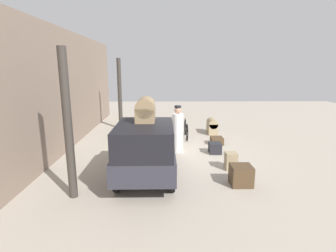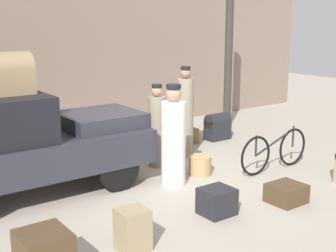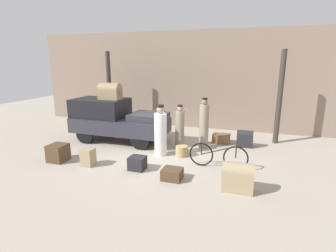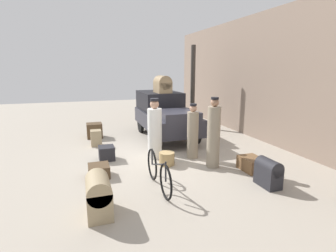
{
  "view_description": "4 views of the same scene",
  "coord_description": "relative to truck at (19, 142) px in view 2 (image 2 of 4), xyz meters",
  "views": [
    {
      "loc": [
        -9.4,
        0.35,
        3.09
      ],
      "look_at": [
        0.2,
        0.2,
        0.95
      ],
      "focal_mm": 28.0,
      "sensor_mm": 36.0,
      "label": 1
    },
    {
      "loc": [
        -4.53,
        -6.26,
        2.81
      ],
      "look_at": [
        0.2,
        0.2,
        0.95
      ],
      "focal_mm": 50.0,
      "sensor_mm": 36.0,
      "label": 2
    },
    {
      "loc": [
        2.97,
        -8.11,
        3.13
      ],
      "look_at": [
        0.2,
        0.2,
        0.95
      ],
      "focal_mm": 28.0,
      "sensor_mm": 36.0,
      "label": 3
    },
    {
      "loc": [
        7.17,
        -2.14,
        2.55
      ],
      "look_at": [
        0.2,
        0.2,
        0.95
      ],
      "focal_mm": 28.0,
      "sensor_mm": 36.0,
      "label": 4
    }
  ],
  "objects": [
    {
      "name": "ground_plane",
      "position": [
        2.23,
        -0.85,
        -0.91
      ],
      "size": [
        30.0,
        30.0,
        0.0
      ],
      "primitive_type": "plane",
      "color": "#A89E8E"
    },
    {
      "name": "station_building_facade",
      "position": [
        2.23,
        3.22,
        1.34
      ],
      "size": [
        16.0,
        0.15,
        4.5
      ],
      "color": "gray",
      "rests_on": "ground"
    },
    {
      "name": "canopy_pillar_right",
      "position": [
        6.09,
        1.72,
        0.87
      ],
      "size": [
        0.2,
        0.2,
        3.56
      ],
      "color": "#38332D",
      "rests_on": "ground"
    },
    {
      "name": "truck",
      "position": [
        0.0,
        0.0,
        0.0
      ],
      "size": [
        3.77,
        1.57,
        1.67
      ],
      "color": "black",
      "rests_on": "ground"
    },
    {
      "name": "bicycle",
      "position": [
        4.29,
        -1.5,
        -0.53
      ],
      "size": [
        1.76,
        0.04,
        0.78
      ],
      "color": "black",
      "rests_on": "ground"
    },
    {
      "name": "wicker_basket",
      "position": [
        2.99,
        -0.88,
        -0.73
      ],
      "size": [
        0.42,
        0.42,
        0.35
      ],
      "color": "tan",
      "rests_on": "ground"
    },
    {
      "name": "porter_carrying_trunk",
      "position": [
        2.66,
        0.02,
        -0.18
      ],
      "size": [
        0.33,
        0.33,
        1.59
      ],
      "color": "gray",
      "rests_on": "ground"
    },
    {
      "name": "conductor_in_dark_uniform",
      "position": [
        2.28,
        -1.01,
        -0.12
      ],
      "size": [
        0.41,
        0.41,
        1.74
      ],
      "color": "white",
      "rests_on": "ground"
    },
    {
      "name": "porter_standing_middle",
      "position": [
        3.51,
        0.24,
        -0.05
      ],
      "size": [
        0.34,
        0.34,
        1.86
      ],
      "color": "gray",
      "rests_on": "ground"
    },
    {
      "name": "trunk_barrel_dark",
      "position": [
        4.96,
        0.83,
        -0.58
      ],
      "size": [
        0.58,
        0.34,
        0.63
      ],
      "color": "#232328",
      "rests_on": "ground"
    },
    {
      "name": "trunk_wicker_pale",
      "position": [
        0.49,
        -2.57,
        -0.64
      ],
      "size": [
        0.36,
        0.35,
        0.53
      ],
      "color": "#9E8966",
      "rests_on": "ground"
    },
    {
      "name": "suitcase_black_upright",
      "position": [
        2.05,
        -2.38,
        -0.71
      ],
      "size": [
        0.46,
        0.43,
        0.39
      ],
      "color": "#232328",
      "rests_on": "ground"
    },
    {
      "name": "suitcase_small_leather",
      "position": [
        4.06,
        1.07,
        -0.74
      ],
      "size": [
        0.66,
        0.49,
        0.34
      ],
      "color": "brown",
      "rests_on": "ground"
    },
    {
      "name": "trunk_umber_medium",
      "position": [
        3.22,
        -2.68,
        -0.76
      ],
      "size": [
        0.53,
        0.49,
        0.29
      ],
      "color": "#4C3823",
      "rests_on": "ground"
    },
    {
      "name": "trunk_on_truck_roof",
      "position": [
        -0.16,
        0.0,
        1.07
      ],
      "size": [
        0.83,
        0.51,
        0.64
      ],
      "color": "#937A56",
      "rests_on": "truck"
    }
  ]
}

